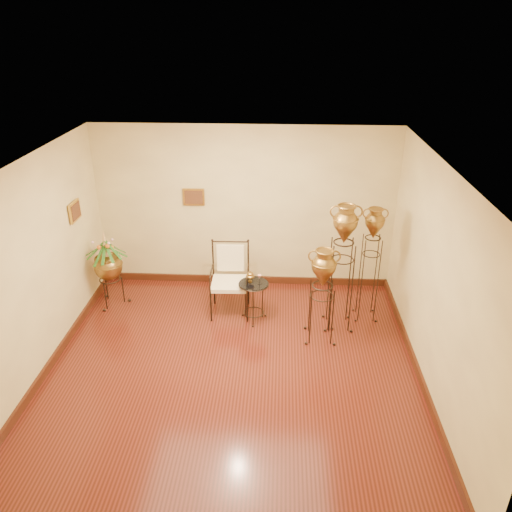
{
  "coord_description": "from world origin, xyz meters",
  "views": [
    {
      "loc": [
        0.61,
        -5.36,
        4.34
      ],
      "look_at": [
        0.25,
        1.3,
        1.1
      ],
      "focal_mm": 35.0,
      "sensor_mm": 36.0,
      "label": 1
    }
  ],
  "objects_px": {
    "amphora_tall": "(370,263)",
    "armchair": "(230,281)",
    "side_table": "(254,301)",
    "planter_urn": "(108,263)",
    "amphora_mid": "(342,267)"
  },
  "relations": [
    {
      "from": "amphora_mid",
      "to": "planter_urn",
      "type": "height_order",
      "value": "amphora_mid"
    },
    {
      "from": "planter_urn",
      "to": "side_table",
      "type": "height_order",
      "value": "planter_urn"
    },
    {
      "from": "amphora_tall",
      "to": "side_table",
      "type": "bearing_deg",
      "value": -173.74
    },
    {
      "from": "planter_urn",
      "to": "armchair",
      "type": "xyz_separation_m",
      "value": [
        1.98,
        -0.18,
        -0.16
      ]
    },
    {
      "from": "planter_urn",
      "to": "side_table",
      "type": "bearing_deg",
      "value": -8.92
    },
    {
      "from": "amphora_tall",
      "to": "planter_urn",
      "type": "relative_size",
      "value": 1.39
    },
    {
      "from": "amphora_tall",
      "to": "armchair",
      "type": "relative_size",
      "value": 1.6
    },
    {
      "from": "amphora_tall",
      "to": "planter_urn",
      "type": "distance_m",
      "value": 4.13
    },
    {
      "from": "amphora_tall",
      "to": "side_table",
      "type": "distance_m",
      "value": 1.87
    },
    {
      "from": "side_table",
      "to": "amphora_mid",
      "type": "bearing_deg",
      "value": -3.16
    },
    {
      "from": "amphora_mid",
      "to": "planter_urn",
      "type": "xyz_separation_m",
      "value": [
        -3.66,
        0.44,
        -0.26
      ]
    },
    {
      "from": "armchair",
      "to": "side_table",
      "type": "distance_m",
      "value": 0.49
    },
    {
      "from": "amphora_mid",
      "to": "armchair",
      "type": "distance_m",
      "value": 1.76
    },
    {
      "from": "amphora_tall",
      "to": "amphora_mid",
      "type": "relative_size",
      "value": 0.93
    },
    {
      "from": "amphora_mid",
      "to": "planter_urn",
      "type": "distance_m",
      "value": 3.7
    }
  ]
}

